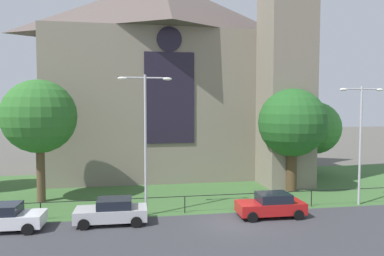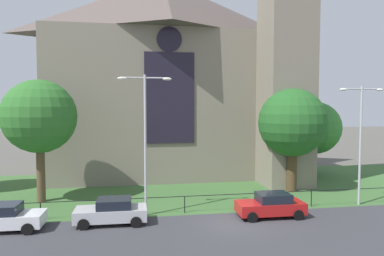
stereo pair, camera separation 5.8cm
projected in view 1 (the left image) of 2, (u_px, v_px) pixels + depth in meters
ground at (199, 186)px, 31.48m from camera, size 160.00×160.00×0.00m
road_asphalt at (241, 235)px, 19.68m from camera, size 120.00×8.00×0.01m
grass_verge at (204, 192)px, 29.51m from camera, size 120.00×20.00×0.01m
church_building at (171, 74)px, 37.18m from camera, size 23.20×16.20×26.00m
iron_railing at (185, 198)px, 23.63m from camera, size 35.75×0.07×1.13m
tree_right_near at (292, 123)px, 29.55m from camera, size 5.55×5.55×8.43m
tree_right_far at (315, 128)px, 36.95m from camera, size 5.29×5.29×7.41m
tree_left_near at (39, 117)px, 26.15m from camera, size 5.32×5.32×8.91m
streetlamp_near at (145, 128)px, 22.82m from camera, size 3.37×0.26×8.95m
streetlamp_far at (361, 130)px, 25.42m from camera, size 3.37×0.26×8.38m
parked_car_white at (4, 218)px, 20.28m from camera, size 4.26×2.15×1.51m
parked_car_silver at (112, 211)px, 21.48m from camera, size 4.24×2.10×1.51m
parked_car_red at (271, 205)px, 22.85m from camera, size 4.23×2.09×1.51m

